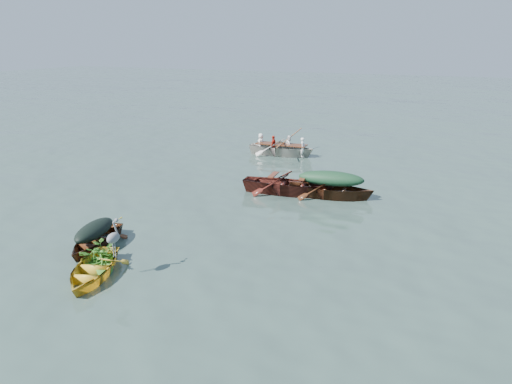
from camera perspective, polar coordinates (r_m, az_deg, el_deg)
ground at (r=13.72m, az=-3.18°, el=-5.87°), size 140.00×140.00×0.00m
yellow_dinghy at (r=12.46m, az=-18.12°, el=-9.24°), size 2.22×3.18×0.77m
dark_covered_boat at (r=14.13m, az=-17.83°, el=-6.01°), size 1.74×3.22×0.72m
green_tarp_boat at (r=17.72m, az=8.47°, el=-0.66°), size 4.31×1.82×0.96m
open_wooden_boat at (r=17.98m, az=3.69°, el=-0.23°), size 4.73×1.88×1.09m
rowed_boat at (r=23.92m, az=2.90°, el=4.17°), size 4.48×1.54×1.06m
dark_tarp_cover at (r=13.93m, az=-18.03°, el=-3.89°), size 0.96×1.77×0.40m
green_tarp_cover at (r=17.51m, az=8.58°, el=1.65°), size 2.37×1.00×0.52m
thwart_benches at (r=17.82m, az=3.73°, el=1.50°), size 2.38×1.08×0.04m
heron at (r=11.97m, az=-15.95°, el=-5.69°), size 0.40×0.47×0.92m
dinghy_weeds at (r=12.64m, az=-17.41°, el=-5.37°), size 0.97×1.09×0.60m
rowers at (r=23.74m, az=2.94°, el=6.31°), size 3.15×1.35×0.76m
oars at (r=23.80m, az=2.92°, el=5.48°), size 0.73×2.63×0.06m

